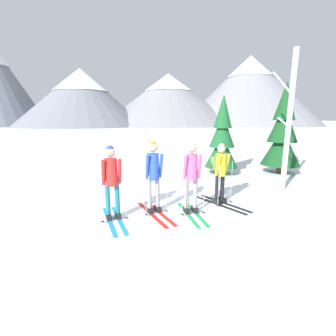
# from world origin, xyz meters

# --- Properties ---
(ground_plane) EXTENTS (400.00, 400.00, 0.00)m
(ground_plane) POSITION_xyz_m (0.00, 0.00, 0.00)
(ground_plane) COLOR white
(skier_in_red) EXTENTS (0.61, 1.70, 1.74)m
(skier_in_red) POSITION_xyz_m (-1.32, -0.13, 0.98)
(skier_in_red) COLOR #1E84D1
(skier_in_red) RESTS_ON ground
(skier_in_blue) EXTENTS (0.74, 1.78, 1.80)m
(skier_in_blue) POSITION_xyz_m (-0.33, 0.05, 1.00)
(skier_in_blue) COLOR red
(skier_in_blue) RESTS_ON ground
(skier_in_pink) EXTENTS (0.61, 1.60, 1.79)m
(skier_in_pink) POSITION_xyz_m (0.57, -0.18, 1.00)
(skier_in_pink) COLOR green
(skier_in_pink) RESTS_ON ground
(skier_in_yellow) EXTENTS (1.04, 1.71, 1.68)m
(skier_in_yellow) POSITION_xyz_m (1.55, 0.31, 0.94)
(skier_in_yellow) COLOR black
(skier_in_yellow) RESTS_ON ground
(pine_tree_near) EXTENTS (1.36, 1.36, 3.27)m
(pine_tree_near) POSITION_xyz_m (3.11, 3.61, 1.50)
(pine_tree_near) COLOR #51381E
(pine_tree_near) RESTS_ON ground
(pine_tree_mid) EXTENTS (1.58, 1.58, 3.81)m
(pine_tree_mid) POSITION_xyz_m (5.65, 3.23, 1.74)
(pine_tree_mid) COLOR #51381E
(pine_tree_mid) RESTS_ON ground
(birch_tree_tall) EXTENTS (0.54, 0.70, 4.39)m
(birch_tree_tall) POSITION_xyz_m (4.17, 1.10, 2.23)
(birch_tree_tall) COLOR silver
(birch_tree_tall) RESTS_ON ground
(mountain_ridge_distant) EXTENTS (119.84, 47.83, 27.69)m
(mountain_ridge_distant) POSITION_xyz_m (10.88, 72.49, 10.82)
(mountain_ridge_distant) COLOR slate
(mountain_ridge_distant) RESTS_ON ground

